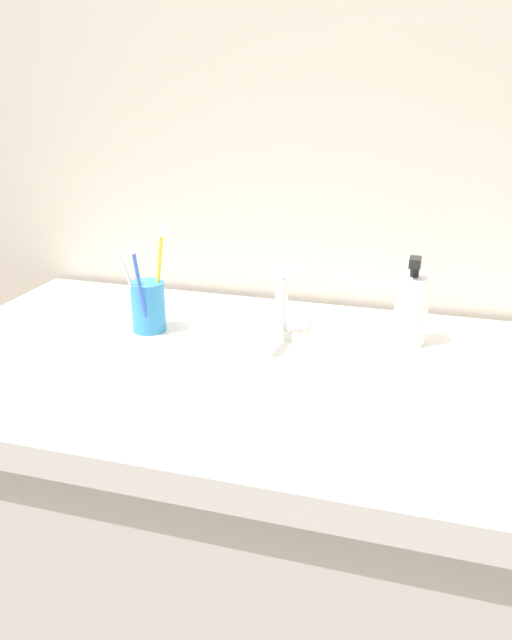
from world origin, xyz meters
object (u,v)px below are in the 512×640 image
toothbrush_cup (148,307)px  toothbrush_yellow (159,270)px  toothbrush_blue (139,282)px  toothbrush_white (130,282)px  soap_dispenser (411,310)px  faucet (279,310)px

toothbrush_cup → toothbrush_yellow: size_ratio=0.48×
toothbrush_blue → toothbrush_white: (-0.03, 0.02, -0.01)m
soap_dispenser → toothbrush_blue: bearing=-165.9°
faucet → soap_dispenser: (0.24, 0.04, 0.01)m
toothbrush_cup → toothbrush_white: 0.06m
toothbrush_cup → toothbrush_yellow: toothbrush_yellow is taller
faucet → toothbrush_white: bearing=-168.4°
toothbrush_white → toothbrush_blue: bearing=-35.8°
toothbrush_blue → toothbrush_yellow: size_ratio=0.92×
toothbrush_cup → toothbrush_white: size_ratio=0.57×
faucet → toothbrush_cup: 0.25m
toothbrush_cup → toothbrush_white: bearing=-134.8°
faucet → toothbrush_yellow: 0.24m
toothbrush_blue → toothbrush_cup: bearing=99.1°
toothbrush_yellow → toothbrush_white: toothbrush_yellow is taller
toothbrush_white → soap_dispenser: 0.52m
faucet → toothbrush_yellow: (-0.23, -0.02, 0.07)m
toothbrush_yellow → toothbrush_white: size_ratio=1.20×
toothbrush_white → toothbrush_cup: bearing=45.2°
soap_dispenser → faucet: bearing=-169.6°
soap_dispenser → toothbrush_white: bearing=-169.0°
toothbrush_cup → toothbrush_yellow: bearing=19.8°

